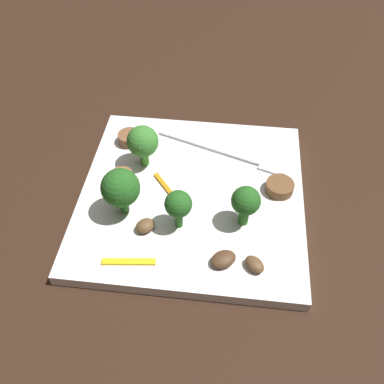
% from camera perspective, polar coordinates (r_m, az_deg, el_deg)
% --- Properties ---
extents(ground_plane, '(1.40, 1.40, 0.00)m').
position_cam_1_polar(ground_plane, '(0.52, -0.00, -1.10)').
color(ground_plane, black).
extents(plate, '(0.27, 0.27, 0.02)m').
position_cam_1_polar(plate, '(0.52, -0.00, -0.56)').
color(plate, white).
rests_on(plate, ground_plane).
extents(fork, '(0.17, 0.07, 0.00)m').
position_cam_1_polar(fork, '(0.56, 5.19, 5.07)').
color(fork, silver).
rests_on(fork, plate).
extents(broccoli_floret_0, '(0.04, 0.04, 0.06)m').
position_cam_1_polar(broccoli_floret_0, '(0.47, -9.63, 0.52)').
color(broccoli_floret_0, '#296420').
rests_on(broccoli_floret_0, plate).
extents(broccoli_floret_1, '(0.03, 0.03, 0.05)m').
position_cam_1_polar(broccoli_floret_1, '(0.46, 7.27, -1.36)').
color(broccoli_floret_1, '#296420').
rests_on(broccoli_floret_1, plate).
extents(broccoli_floret_2, '(0.04, 0.04, 0.06)m').
position_cam_1_polar(broccoli_floret_2, '(0.53, -6.67, 6.71)').
color(broccoli_floret_2, '#408630').
rests_on(broccoli_floret_2, plate).
extents(broccoli_floret_3, '(0.03, 0.03, 0.05)m').
position_cam_1_polar(broccoli_floret_3, '(0.45, -1.86, -1.77)').
color(broccoli_floret_3, '#296420').
rests_on(broccoli_floret_3, plate).
extents(sausage_slice_0, '(0.03, 0.03, 0.01)m').
position_cam_1_polar(sausage_slice_0, '(0.52, 11.74, 0.66)').
color(sausage_slice_0, brown).
rests_on(sausage_slice_0, plate).
extents(sausage_slice_1, '(0.04, 0.04, 0.01)m').
position_cam_1_polar(sausage_slice_1, '(0.53, -9.45, 1.84)').
color(sausage_slice_1, brown).
rests_on(sausage_slice_1, plate).
extents(sausage_slice_2, '(0.04, 0.04, 0.01)m').
position_cam_1_polar(sausage_slice_2, '(0.58, -8.45, 7.20)').
color(sausage_slice_2, brown).
rests_on(sausage_slice_2, plate).
extents(mushroom_0, '(0.03, 0.03, 0.01)m').
position_cam_1_polar(mushroom_0, '(0.48, -6.34, -4.54)').
color(mushroom_0, brown).
rests_on(mushroom_0, plate).
extents(mushroom_1, '(0.03, 0.03, 0.01)m').
position_cam_1_polar(mushroom_1, '(0.45, 4.25, -9.03)').
color(mushroom_1, '#4C331E').
rests_on(mushroom_1, plate).
extents(mushroom_2, '(0.03, 0.03, 0.01)m').
position_cam_1_polar(mushroom_2, '(0.45, 8.44, -9.64)').
color(mushroom_2, brown).
rests_on(mushroom_2, plate).
extents(pepper_strip_0, '(0.06, 0.01, 0.00)m').
position_cam_1_polar(pepper_strip_0, '(0.46, -8.53, -9.31)').
color(pepper_strip_0, yellow).
rests_on(pepper_strip_0, plate).
extents(pepper_strip_1, '(0.04, 0.05, 0.00)m').
position_cam_1_polar(pepper_strip_1, '(0.51, -3.42, 0.04)').
color(pepper_strip_1, orange).
rests_on(pepper_strip_1, plate).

